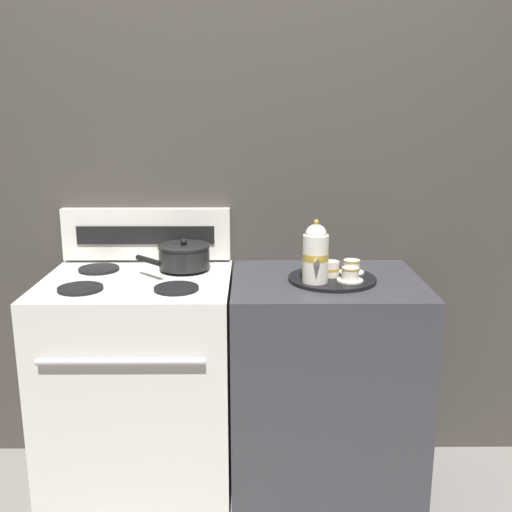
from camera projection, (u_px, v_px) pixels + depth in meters
ground_plane at (234, 487)px, 2.57m from camera, size 6.00×6.00×0.00m
wall_back at (234, 222)px, 2.64m from camera, size 6.00×0.05×2.20m
stove at (141, 388)px, 2.46m from camera, size 0.74×0.64×0.94m
control_panel at (147, 234)px, 2.60m from camera, size 0.73×0.05×0.22m
side_counter at (324, 388)px, 2.47m from camera, size 0.75×0.62×0.93m
saucepan at (184, 256)px, 2.47m from camera, size 0.29×0.29×0.12m
serving_tray at (332, 279)px, 2.34m from camera, size 0.34×0.34×0.01m
teapot at (316, 253)px, 2.24m from camera, size 0.10×0.16×0.24m
teacup_left at (350, 274)px, 2.27m from camera, size 0.10×0.10×0.05m
teacup_right at (352, 266)px, 2.39m from camera, size 0.10×0.10×0.05m
teacup_front at (319, 264)px, 2.43m from camera, size 0.10×0.10×0.05m
creamer_jug at (331, 269)px, 2.34m from camera, size 0.07×0.07×0.06m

